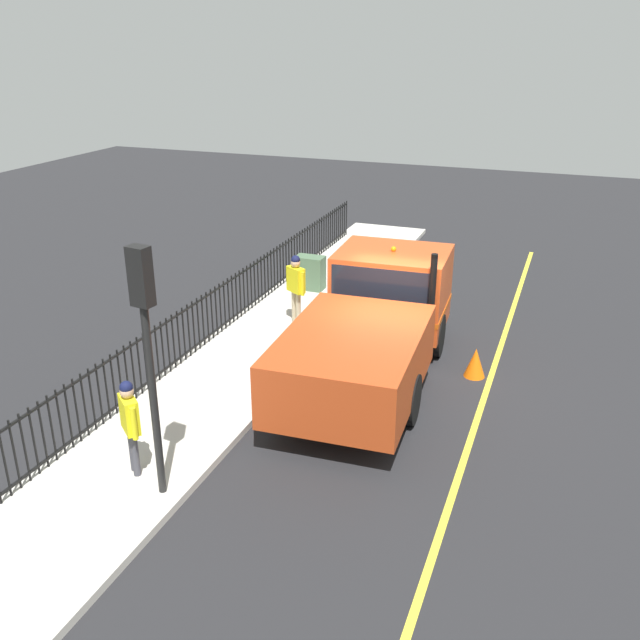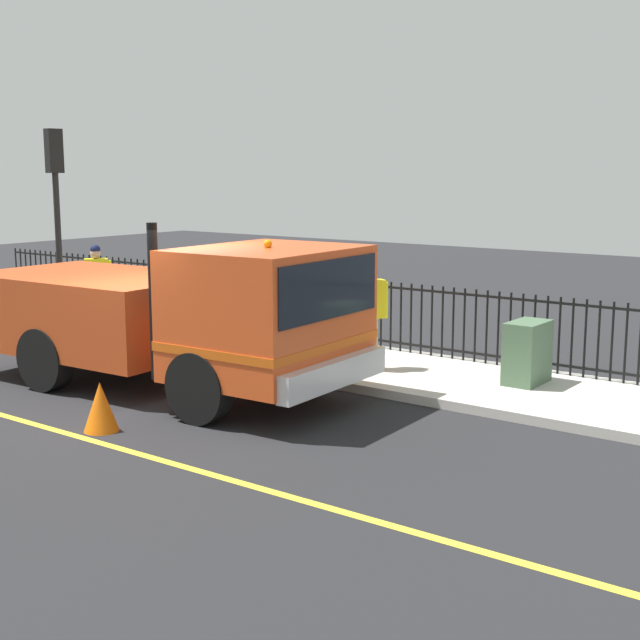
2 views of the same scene
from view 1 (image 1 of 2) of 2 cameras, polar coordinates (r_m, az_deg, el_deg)
The scene contains 10 objects.
ground_plane at distance 14.66m, azimuth 6.31°, elevation -4.78°, with size 51.02×51.02×0.00m, color #232326.
sidewalk_slab at distance 15.66m, azimuth -5.51°, elevation -2.60°, with size 2.68×23.19×0.14m, color beige.
lane_marking at distance 14.38m, azimuth 13.50°, elevation -5.86°, with size 0.12×20.87×0.01m, color yellow.
work_truck at distance 14.38m, azimuth 4.62°, elevation 0.16°, with size 2.76×6.55×2.59m.
worker_standing at distance 16.59m, azimuth -2.00°, elevation 3.14°, with size 0.55×0.44×1.73m.
pedestrian_distant at distance 11.28m, azimuth -15.41°, elevation -7.78°, with size 0.49×0.46×1.65m.
iron_fence at distance 15.89m, azimuth -9.26°, elevation 0.26°, with size 0.04×19.75×1.21m.
traffic_light_near at distance 9.94m, azimuth -14.18°, elevation -0.38°, with size 0.33×0.25×3.93m.
utility_cabinet at distance 19.11m, azimuth -0.84°, elevation 3.92°, with size 0.79×0.47×0.93m, color #4C6B4C.
traffic_cone at distance 14.87m, azimuth 12.68°, elevation -3.44°, with size 0.45×0.45×0.64m, color orange.
Camera 1 is at (-3.08, 12.68, 6.67)m, focal length 38.81 mm.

